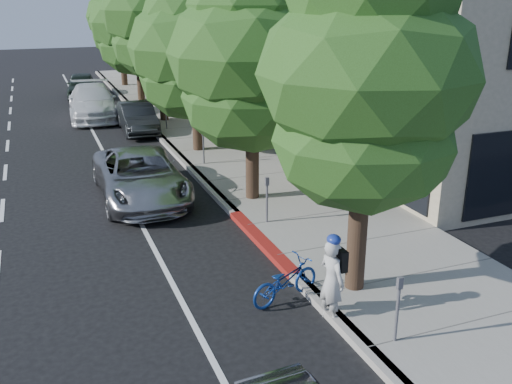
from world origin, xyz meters
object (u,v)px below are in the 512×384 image
street_tree_0 (367,80)px  street_tree_3 (159,12)px  bicycle (285,281)px  street_tree_5 (120,18)px  silver_suv (140,176)px  pedestrian (237,125)px  cyclist (332,281)px  dark_suv_far (82,85)px  street_tree_1 (252,56)px  street_tree_4 (137,23)px  dark_sedan (137,118)px  street_tree_2 (195,49)px  white_pickup (93,102)px

street_tree_0 → street_tree_3: street_tree_3 is taller
bicycle → street_tree_0: bearing=-117.1°
street_tree_0 → street_tree_5: (-0.00, 30.00, -0.03)m
silver_suv → pedestrian: 6.35m
street_tree_5 → cyclist: size_ratio=4.29×
street_tree_5 → dark_suv_far: 5.67m
street_tree_1 → pedestrian: (1.58, 5.78, -3.29)m
street_tree_5 → street_tree_1: bearing=-90.0°
bicycle → silver_suv: size_ratio=0.32×
street_tree_0 → street_tree_4: street_tree_4 is taller
dark_suv_far → silver_suv: bearing=-84.1°
silver_suv → pedestrian: size_ratio=2.94×
cyclist → dark_sedan: (-0.60, 17.21, -0.17)m
street_tree_0 → street_tree_4: 24.00m
street_tree_5 → dark_sedan: size_ratio=1.78×
street_tree_5 → cyclist: bearing=-91.8°
silver_suv → street_tree_1: bearing=-25.3°
street_tree_1 → bicycle: (-1.49, -5.75, -3.89)m
street_tree_3 → cyclist: 19.27m
pedestrian → street_tree_1: bearing=31.0°
street_tree_0 → street_tree_2: bearing=90.0°
street_tree_0 → silver_suv: street_tree_0 is taller
street_tree_2 → silver_suv: (-3.10, -4.50, -3.30)m
cyclist → silver_suv: size_ratio=0.32×
street_tree_3 → dark_sedan: (-1.57, -1.54, -4.51)m
street_tree_3 → cyclist: (-0.97, -18.75, -4.33)m
street_tree_3 → pedestrian: 7.63m
white_pickup → silver_suv: bearing=-86.5°
street_tree_0 → street_tree_5: 30.00m
street_tree_1 → dark_suv_far: street_tree_1 is taller
street_tree_4 → street_tree_5: 6.00m
street_tree_3 → dark_sedan: 5.02m
street_tree_4 → white_pickup: size_ratio=1.31×
street_tree_2 → white_pickup: 9.55m
street_tree_0 → street_tree_1: size_ratio=1.00×
street_tree_2 → street_tree_4: size_ratio=0.92×
white_pickup → pedestrian: 9.84m
street_tree_1 → dark_suv_far: bearing=98.2°
bicycle → white_pickup: white_pickup is taller
street_tree_2 → cyclist: (-0.97, -12.75, -3.19)m
street_tree_1 → street_tree_4: 18.00m
street_tree_3 → pedestrian: (1.58, -6.22, -4.13)m
street_tree_2 → white_pickup: (-3.10, 8.44, -3.21)m
street_tree_2 → street_tree_5: size_ratio=0.95×
street_tree_1 → dark_suv_far: (-3.02, 21.00, -3.62)m
street_tree_4 → cyclist: (-0.97, -24.75, -3.56)m
street_tree_2 → street_tree_3: street_tree_3 is taller
street_tree_2 → dark_suv_far: street_tree_2 is taller
cyclist → white_pickup: cyclist is taller
silver_suv → dark_suv_far: 19.51m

